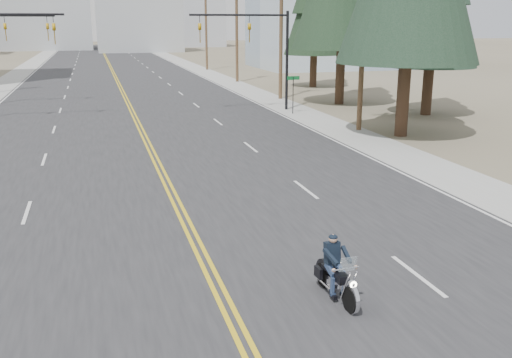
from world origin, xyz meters
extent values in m
cube|color=#303033|center=(0.00, 70.00, 0.01)|extent=(20.00, 200.00, 0.01)
cube|color=#A5A5A0|center=(-11.50, 70.00, 0.01)|extent=(3.00, 200.00, 0.01)
cube|color=#A5A5A0|center=(11.50, 70.00, 0.01)|extent=(3.00, 200.00, 0.01)
cylinder|color=black|center=(-7.50, 32.00, 6.70)|extent=(7.00, 0.14, 0.14)
imported|color=#BF8C0C|center=(-4.70, 32.00, 6.05)|extent=(0.21, 0.26, 1.30)
cylinder|color=black|center=(11.00, 32.00, 3.50)|extent=(0.20, 0.20, 7.00)
cylinder|color=black|center=(7.50, 32.00, 6.70)|extent=(7.00, 0.14, 0.14)
imported|color=#BF8C0C|center=(8.20, 32.00, 6.05)|extent=(0.21, 0.26, 1.30)
imported|color=#BF8C0C|center=(4.70, 32.00, 6.05)|extent=(0.21, 0.26, 1.30)
cylinder|color=black|center=(-8.00, 40.00, 6.70)|extent=(6.00, 0.14, 0.14)
imported|color=#BF8C0C|center=(-8.60, 40.00, 6.05)|extent=(0.21, 0.26, 1.30)
imported|color=#BF8C0C|center=(-5.60, 40.00, 6.05)|extent=(0.21, 0.26, 1.30)
cylinder|color=black|center=(10.80, 30.00, 1.30)|extent=(0.06, 0.06, 2.60)
cube|color=#0C5926|center=(10.80, 30.00, 2.50)|extent=(0.90, 0.03, 0.25)
cylinder|color=brown|center=(12.50, 23.00, 5.75)|extent=(0.30, 0.30, 11.50)
cylinder|color=brown|center=(12.50, 38.00, 5.50)|extent=(0.30, 0.30, 11.00)
cylinder|color=brown|center=(12.50, 53.00, 5.75)|extent=(0.30, 0.30, 11.50)
cylinder|color=brown|center=(12.50, 70.00, 5.50)|extent=(0.30, 0.30, 11.00)
cube|color=#ADB2B7|center=(8.00, 125.00, 7.00)|extent=(18.00, 14.00, 14.00)
cube|color=#B7BCC6|center=(40.00, 110.00, 9.00)|extent=(16.00, 12.00, 18.00)
cube|color=#B7BCC6|center=(25.00, 150.00, 6.00)|extent=(14.00, 14.00, 12.00)
cylinder|color=#382619|center=(14.01, 20.75, 2.02)|extent=(0.79, 0.79, 4.04)
cylinder|color=#382619|center=(19.60, 27.17, 1.64)|extent=(0.72, 0.72, 3.29)
cylinder|color=#382619|center=(16.03, 33.88, 2.12)|extent=(0.74, 0.74, 4.25)
cylinder|color=#382619|center=(18.55, 46.01, 1.58)|extent=(0.74, 0.74, 3.16)
cone|color=black|center=(18.55, 46.01, 7.91)|extent=(5.90, 5.90, 9.49)
camera|label=1|loc=(-2.52, -7.60, 6.18)|focal=40.00mm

